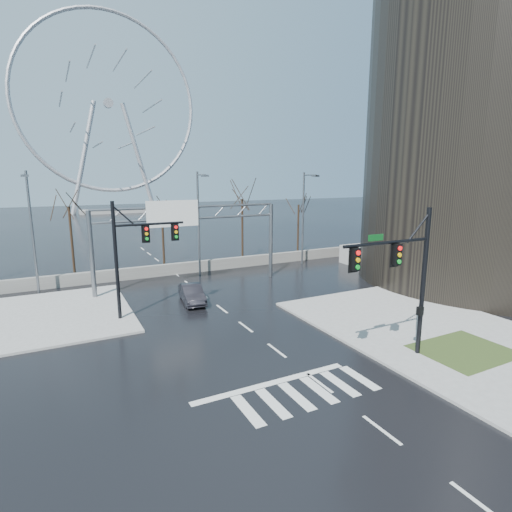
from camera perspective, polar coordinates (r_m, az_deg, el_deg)
ground at (r=22.89m, az=2.98°, el=-13.33°), size 260.00×260.00×0.00m
sidewalk_right_ext at (r=30.15m, az=17.80°, el=-7.55°), size 12.00×10.00×0.15m
sidewalk_far at (r=31.42m, az=-26.94°, el=-7.50°), size 10.00×12.00×0.15m
grass_strip at (r=25.24m, az=27.61°, el=-11.87°), size 5.00×4.00×0.02m
tower_podium at (r=48.05m, az=29.00°, el=-0.38°), size 22.00×18.00×2.00m
barrier_wall at (r=40.40m, az=-11.40°, el=-1.80°), size 52.00×0.50×1.10m
signal_mast_near at (r=21.47m, az=20.67°, el=-1.98°), size 5.52×0.41×8.00m
signal_mast_far at (r=27.72m, az=-17.12°, el=1.02°), size 4.72×0.41×8.00m
sign_gantry at (r=34.72m, az=-10.00°, el=3.91°), size 16.36×0.40×7.60m
streetlight_left at (r=36.33m, az=-29.45°, el=4.07°), size 0.50×2.55×10.00m
streetlight_mid at (r=38.41m, az=-8.07°, el=5.72°), size 0.50×2.55×10.00m
streetlight_right at (r=43.81m, az=7.00°, el=6.42°), size 0.50×2.55×10.00m
tree_left at (r=41.64m, az=-25.10°, el=5.32°), size 3.75×3.75×7.50m
tree_center at (r=43.96m, az=-13.26°, el=5.28°), size 3.25×3.25×6.50m
tree_right at (r=45.95m, az=-1.98°, el=7.13°), size 3.90×3.90×7.80m
tree_far_right at (r=50.35m, az=6.09°, el=6.52°), size 3.40×3.40×6.80m
ferris_wheel at (r=115.23m, az=-20.29°, el=18.88°), size 45.00×6.00×50.91m
car at (r=31.16m, az=-9.14°, el=-5.34°), size 1.96×4.35×1.38m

